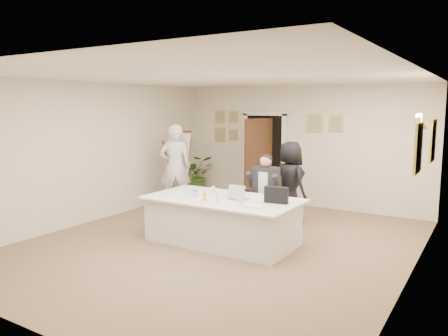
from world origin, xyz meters
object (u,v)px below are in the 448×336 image
standing_woman (290,183)px  potted_palm (195,175)px  flip_chart (181,172)px  standing_man (175,167)px  laptop_bag (276,195)px  oj_glass (205,197)px  seated_man (265,192)px  steel_jug (195,194)px  paper_stack (255,206)px  laptop (239,191)px  conference_table (222,220)px

standing_woman → potted_palm: (-3.30, 1.41, -0.30)m
flip_chart → standing_man: size_ratio=0.90×
laptop_bag → oj_glass: size_ratio=2.95×
seated_man → steel_jug: bearing=-123.9°
standing_man → paper_stack: standing_man is taller
potted_palm → laptop: bearing=-44.5°
conference_table → paper_stack: paper_stack is taller
paper_stack → oj_glass: oj_glass is taller
flip_chart → paper_stack: 3.84m
seated_man → standing_woman: bearing=66.7°
conference_table → steel_jug: bearing=-160.2°
potted_palm → laptop_bag: 4.81m
flip_chart → steel_jug: (1.90, -2.08, 0.03)m
paper_stack → potted_palm: bearing=136.3°
laptop → steel_jug: bearing=-160.8°
oj_glass → seated_man: bearing=74.2°
conference_table → standing_man: size_ratio=1.36×
flip_chart → standing_woman: 2.86m
seated_man → standing_woman: (0.23, 0.65, 0.09)m
seated_man → laptop_bag: (0.67, -0.94, 0.18)m
conference_table → standing_man: bearing=145.4°
laptop_bag → seated_man: bearing=118.3°
seated_man → oj_glass: bearing=-109.5°
seated_man → laptop: 1.00m
conference_table → standing_man: standing_man is taller
conference_table → steel_jug: steel_jug is taller
seated_man → steel_jug: 1.43m
conference_table → paper_stack: (0.78, -0.30, 0.40)m
flip_chart → standing_man: standing_man is taller
standing_woman → steel_jug: standing_woman is taller
standing_man → paper_stack: bearing=111.4°
potted_palm → laptop_bag: potted_palm is taller
standing_man → conference_table: bearing=108.3°
flip_chart → paper_stack: (3.13, -2.22, -0.01)m
laptop_bag → standing_woman: bearing=98.3°
seated_man → paper_stack: bearing=-73.2°
flip_chart → steel_jug: flip_chart is taller
steel_jug → seated_man: bearing=59.8°
potted_palm → oj_glass: bearing=-52.3°
conference_table → flip_chart: 3.06m
potted_palm → laptop: laptop is taller
paper_stack → oj_glass: bearing=-177.8°
flip_chart → standing_man: bearing=-69.5°
conference_table → standing_man: (-2.21, 1.52, 0.57)m
paper_stack → laptop: bearing=141.7°
standing_man → steel_jug: standing_man is taller
standing_woman → oj_glass: (-0.63, -2.05, 0.02)m
flip_chart → paper_stack: bearing=-35.3°
conference_table → potted_palm: 4.20m
laptop_bag → conference_table: bearing=-179.4°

